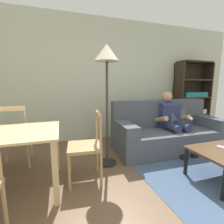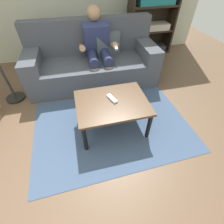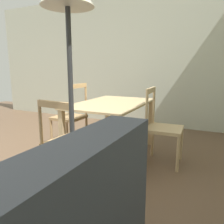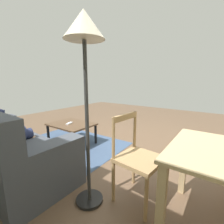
{
  "view_description": "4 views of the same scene",
  "coord_description": "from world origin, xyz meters",
  "px_view_note": "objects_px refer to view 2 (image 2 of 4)",
  "views": [
    {
      "loc": [
        -0.98,
        -0.81,
        1.24
      ],
      "look_at": [
        -0.34,
        1.15,
        0.9
      ],
      "focal_mm": 25.76,
      "sensor_mm": 36.0,
      "label": 1
    },
    {
      "loc": [
        0.7,
        -0.78,
        1.63
      ],
      "look_at": [
        1.04,
        0.6,
        0.25
      ],
      "focal_mm": 25.79,
      "sensor_mm": 36.0,
      "label": 2
    },
    {
      "loc": [
        0.97,
        2.45,
        1.19
      ],
      "look_at": [
        -1.67,
        1.19,
        0.6
      ],
      "focal_mm": 35.12,
      "sensor_mm": 36.0,
      "label": 3
    },
    {
      "loc": [
        -1.34,
        2.54,
        1.24
      ],
      "look_at": [
        -0.34,
        1.15,
        0.9
      ],
      "focal_mm": 25.1,
      "sensor_mm": 36.0,
      "label": 4
    }
  ],
  "objects_px": {
    "person_lounging": "(98,48)",
    "coffee_table": "(112,105)",
    "couch": "(93,62)",
    "tv_remote": "(112,98)",
    "bookshelf": "(152,13)"
  },
  "relations": [
    {
      "from": "person_lounging",
      "to": "coffee_table",
      "type": "height_order",
      "value": "person_lounging"
    },
    {
      "from": "couch",
      "to": "coffee_table",
      "type": "bearing_deg",
      "value": -87.83
    },
    {
      "from": "couch",
      "to": "person_lounging",
      "type": "relative_size",
      "value": 1.87
    },
    {
      "from": "tv_remote",
      "to": "bookshelf",
      "type": "xyz_separation_m",
      "value": [
        1.34,
        2.01,
        0.36
      ]
    },
    {
      "from": "person_lounging",
      "to": "tv_remote",
      "type": "height_order",
      "value": "person_lounging"
    },
    {
      "from": "person_lounging",
      "to": "bookshelf",
      "type": "xyz_separation_m",
      "value": [
        1.3,
        0.88,
        0.22
      ]
    },
    {
      "from": "coffee_table",
      "to": "tv_remote",
      "type": "height_order",
      "value": "tv_remote"
    },
    {
      "from": "couch",
      "to": "bookshelf",
      "type": "distance_m",
      "value": 1.71
    },
    {
      "from": "person_lounging",
      "to": "tv_remote",
      "type": "bearing_deg",
      "value": -92.27
    },
    {
      "from": "tv_remote",
      "to": "coffee_table",
      "type": "bearing_deg",
      "value": -122.7
    },
    {
      "from": "couch",
      "to": "bookshelf",
      "type": "relative_size",
      "value": 1.13
    },
    {
      "from": "tv_remote",
      "to": "bookshelf",
      "type": "bearing_deg",
      "value": 37.4
    },
    {
      "from": "bookshelf",
      "to": "person_lounging",
      "type": "bearing_deg",
      "value": -145.76
    },
    {
      "from": "couch",
      "to": "tv_remote",
      "type": "relative_size",
      "value": 12.33
    },
    {
      "from": "couch",
      "to": "person_lounging",
      "type": "height_order",
      "value": "person_lounging"
    }
  ]
}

